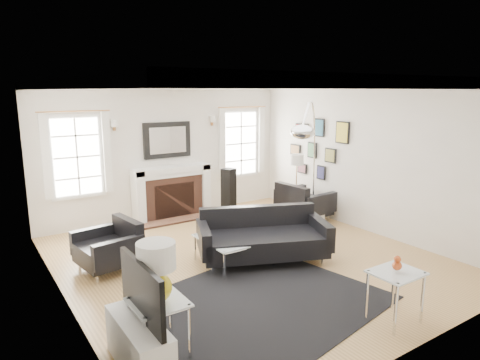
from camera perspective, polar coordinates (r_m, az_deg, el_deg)
floor at (r=7.03m, az=0.95°, el=-10.47°), size 6.00×6.00×0.00m
back_wall at (r=9.22m, az=-9.72°, el=3.76°), size 5.50×0.04×2.80m
front_wall at (r=4.57m, az=23.09°, el=-5.25°), size 5.50×0.04×2.80m
left_wall at (r=5.57m, az=-22.95°, el=-2.26°), size 0.04×6.00×2.80m
right_wall at (r=8.48m, az=16.47°, el=2.75°), size 0.04×6.00×2.80m
ceiling at (r=6.50m, az=1.04°, el=13.00°), size 5.50×6.00×0.02m
crown_molding at (r=6.50m, az=1.04°, el=12.48°), size 5.50×6.00×0.12m
fireplace at (r=9.19m, az=-9.00°, el=-1.69°), size 1.70×0.69×1.11m
mantel_mirror at (r=9.14m, az=-9.66°, el=5.28°), size 1.05×0.07×0.75m
window_left at (r=8.58m, az=-20.93°, el=2.95°), size 1.24×0.15×1.62m
window_right at (r=10.05m, az=0.08°, el=4.93°), size 1.24×0.15×1.62m
gallery_wall at (r=9.31m, az=10.27°, el=4.65°), size 0.04×1.73×1.29m
tv_unit at (r=4.51m, az=-13.22°, el=-19.76°), size 0.35×1.00×1.09m
area_rug at (r=5.71m, az=2.70°, el=-15.97°), size 3.31×2.92×0.01m
sofa at (r=6.90m, az=2.97°, el=-7.70°), size 2.23×1.63×0.66m
armchair_left at (r=6.83m, az=-16.82°, el=-8.61°), size 0.93×1.01×0.61m
armchair_right at (r=8.96m, az=8.34°, el=-3.12°), size 0.96×1.06×0.67m
coffee_table at (r=6.72m, az=-0.86°, el=-7.86°), size 0.97×0.97×0.43m
side_table_left at (r=4.58m, az=-10.82°, el=-16.81°), size 0.54×0.54×0.59m
nesting_table at (r=5.38m, az=20.05°, el=-12.62°), size 0.57×0.48×0.63m
gourd_lamp at (r=4.38m, az=-11.06°, el=-11.43°), size 0.39×0.39×0.62m
orange_vase at (r=5.30m, az=20.22°, el=-10.45°), size 0.11×0.11×0.17m
arc_floor_lamp at (r=7.65m, az=9.16°, el=2.17°), size 1.83×1.70×2.59m
stick_floor_lamp at (r=9.05m, az=7.60°, el=2.28°), size 0.28×0.28×1.36m
speaker_tower at (r=8.62m, az=-1.52°, el=-2.23°), size 0.30×0.30×1.15m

